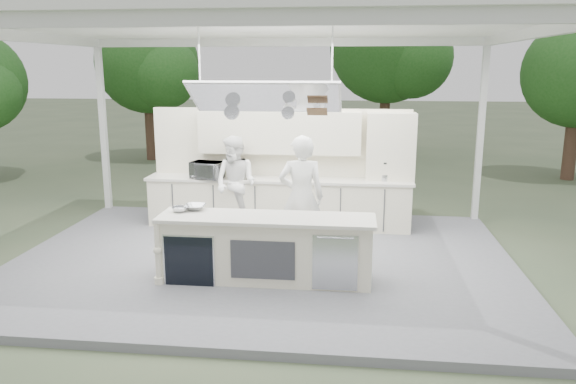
# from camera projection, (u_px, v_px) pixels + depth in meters

# --- Properties ---
(ground) EXTENTS (90.00, 90.00, 0.00)m
(ground) POSITION_uv_depth(u_px,v_px,m) (263.00, 265.00, 9.11)
(ground) COLOR #4E593D
(ground) RESTS_ON ground
(stage_deck) EXTENTS (8.00, 6.00, 0.12)m
(stage_deck) POSITION_uv_depth(u_px,v_px,m) (263.00, 262.00, 9.10)
(stage_deck) COLOR slate
(stage_deck) RESTS_ON ground
(tent) EXTENTS (8.20, 6.20, 3.86)m
(tent) POSITION_uv_depth(u_px,v_px,m) (261.00, 28.00, 8.29)
(tent) COLOR white
(tent) RESTS_ON ground
(demo_island) EXTENTS (3.10, 0.79, 0.95)m
(demo_island) POSITION_uv_depth(u_px,v_px,m) (265.00, 248.00, 8.08)
(demo_island) COLOR #EEE7CA
(demo_island) RESTS_ON stage_deck
(back_counter) EXTENTS (5.08, 0.72, 0.95)m
(back_counter) POSITION_uv_depth(u_px,v_px,m) (278.00, 202.00, 10.82)
(back_counter) COLOR #EEE7CA
(back_counter) RESTS_ON stage_deck
(back_wall_unit) EXTENTS (5.05, 0.48, 2.25)m
(back_wall_unit) POSITION_uv_depth(u_px,v_px,m) (303.00, 151.00, 10.77)
(back_wall_unit) COLOR #EEE7CA
(back_wall_unit) RESTS_ON stage_deck
(tree_cluster) EXTENTS (19.55, 9.40, 5.85)m
(tree_cluster) POSITION_uv_depth(u_px,v_px,m) (306.00, 62.00, 17.88)
(tree_cluster) COLOR #4F3427
(tree_cluster) RESTS_ON ground
(head_chef) EXTENTS (0.78, 0.56, 1.99)m
(head_chef) POSITION_uv_depth(u_px,v_px,m) (301.00, 197.00, 8.94)
(head_chef) COLOR white
(head_chef) RESTS_ON stage_deck
(sous_chef) EXTENTS (1.07, 0.97, 1.79)m
(sous_chef) POSITION_uv_depth(u_px,v_px,m) (236.00, 184.00, 10.48)
(sous_chef) COLOR white
(sous_chef) RESTS_ON stage_deck
(toaster_oven) EXTENTS (0.66, 0.53, 0.32)m
(toaster_oven) POSITION_uv_depth(u_px,v_px,m) (207.00, 170.00, 10.64)
(toaster_oven) COLOR #ADB0B4
(toaster_oven) RESTS_ON back_counter
(bowl_large) EXTENTS (0.33, 0.33, 0.08)m
(bowl_large) POSITION_uv_depth(u_px,v_px,m) (195.00, 207.00, 8.34)
(bowl_large) COLOR #B0B3B7
(bowl_large) RESTS_ON demo_island
(bowl_small) EXTENTS (0.31, 0.31, 0.07)m
(bowl_small) POSITION_uv_depth(u_px,v_px,m) (180.00, 209.00, 8.23)
(bowl_small) COLOR #AFB1B6
(bowl_small) RESTS_ON demo_island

